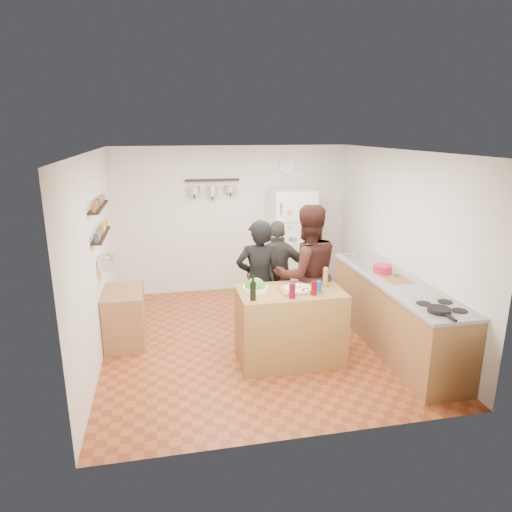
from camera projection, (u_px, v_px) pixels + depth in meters
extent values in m
plane|color=brown|center=(257.00, 339.00, 6.21)|extent=(4.20, 4.20, 0.00)
plane|color=white|center=(258.00, 151.00, 5.54)|extent=(4.20, 4.20, 0.00)
plane|color=silver|center=(233.00, 220.00, 7.86)|extent=(4.00, 0.00, 4.00)
plane|color=silver|center=(95.00, 259.00, 5.49)|extent=(0.00, 4.20, 4.20)
plane|color=silver|center=(400.00, 243.00, 6.26)|extent=(0.00, 4.20, 4.20)
cube|color=olive|center=(290.00, 326.00, 5.54)|extent=(1.25, 0.72, 0.91)
cube|color=#9C5638|center=(298.00, 290.00, 5.42)|extent=(0.42, 0.34, 0.02)
cylinder|color=beige|center=(298.00, 288.00, 5.41)|extent=(0.34, 0.34, 0.02)
cylinder|color=white|center=(255.00, 289.00, 5.38)|extent=(0.30, 0.30, 0.06)
cylinder|color=black|center=(253.00, 291.00, 5.09)|extent=(0.07, 0.07, 0.21)
cylinder|color=#54071A|center=(292.00, 290.00, 5.16)|extent=(0.07, 0.07, 0.18)
cylinder|color=#550712|center=(314.00, 288.00, 5.25)|extent=(0.07, 0.07, 0.17)
cylinder|color=olive|center=(325.00, 279.00, 5.53)|extent=(0.06, 0.06, 0.20)
cylinder|color=navy|center=(318.00, 287.00, 5.35)|extent=(0.08, 0.08, 0.13)
imported|color=black|center=(259.00, 282.00, 5.98)|extent=(0.64, 0.46, 1.66)
imported|color=black|center=(307.00, 275.00, 5.93)|extent=(0.95, 0.77, 1.86)
imported|color=#2E2C29|center=(278.00, 274.00, 6.52)|extent=(0.95, 0.53, 1.53)
cube|color=#9E7042|center=(395.00, 314.00, 5.90)|extent=(0.63, 2.63, 0.90)
cube|color=white|center=(441.00, 308.00, 4.88)|extent=(0.60, 0.62, 0.02)
cylinder|color=black|center=(439.00, 310.00, 4.75)|extent=(0.24, 0.24, 0.05)
cube|color=silver|center=(369.00, 262.00, 6.58)|extent=(0.50, 0.80, 0.03)
cube|color=brown|center=(397.00, 280.00, 5.79)|extent=(0.30, 0.40, 0.02)
cylinder|color=red|center=(383.00, 269.00, 6.05)|extent=(0.25, 0.25, 0.10)
cube|color=white|center=(291.00, 242.00, 7.80)|extent=(0.70, 0.68, 1.80)
cylinder|color=silver|center=(287.00, 166.00, 7.78)|extent=(0.30, 0.03, 0.30)
cube|color=black|center=(101.00, 235.00, 5.63)|extent=(0.12, 1.00, 0.02)
cube|color=black|center=(99.00, 207.00, 5.53)|extent=(0.12, 1.00, 0.02)
cube|color=silver|center=(106.00, 262.00, 5.73)|extent=(0.18, 0.35, 0.14)
cube|color=#A16943|center=(125.00, 317.00, 6.03)|extent=(0.50, 0.80, 0.73)
cube|color=black|center=(212.00, 180.00, 7.51)|extent=(0.90, 0.04, 0.04)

